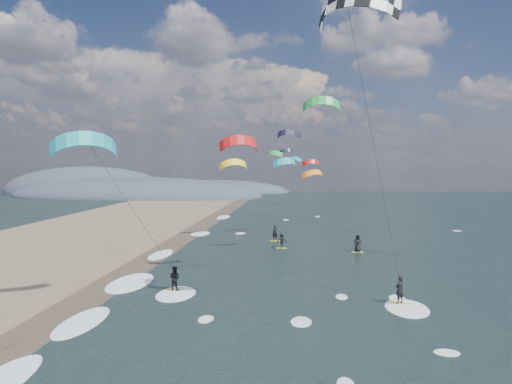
{
  "coord_description": "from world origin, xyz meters",
  "views": [
    {
      "loc": [
        2.15,
        -20.37,
        9.05
      ],
      "look_at": [
        -1.0,
        12.0,
        7.0
      ],
      "focal_mm": 35.0,
      "sensor_mm": 36.0,
      "label": 1
    }
  ],
  "objects": [
    {
      "name": "wet_sand_strip",
      "position": [
        -12.0,
        10.0,
        0.0
      ],
      "size": [
        3.0,
        240.0,
        0.0
      ],
      "primitive_type": "cube",
      "color": "#382D23",
      "rests_on": "ground"
    },
    {
      "name": "coastal_hills",
      "position": [
        -44.84,
        107.86,
        0.0
      ],
      "size": [
        80.0,
        41.0,
        15.0
      ],
      "color": "#3D4756",
      "rests_on": "ground"
    },
    {
      "name": "ground",
      "position": [
        0.0,
        0.0,
        0.0
      ],
      "size": [
        260.0,
        260.0,
        0.0
      ],
      "primitive_type": "plane",
      "color": "black",
      "rests_on": "ground"
    },
    {
      "name": "far_kitesurfers",
      "position": [
        2.51,
        31.1,
        0.84
      ],
      "size": [
        9.62,
        6.73,
        1.76
      ],
      "color": "yellow",
      "rests_on": "ground"
    },
    {
      "name": "bg_kite_field",
      "position": [
        0.07,
        53.21,
        10.37
      ],
      "size": [
        13.19,
        73.46,
        8.4
      ],
      "color": "green",
      "rests_on": "ground"
    },
    {
      "name": "kitesurfer_near_a",
      "position": [
        4.96,
        6.31,
        13.91
      ],
      "size": [
        7.94,
        9.23,
        18.0
      ],
      "color": "yellow",
      "rests_on": "ground"
    },
    {
      "name": "kitesurfer_near_b",
      "position": [
        -9.15,
        8.82,
        7.2
      ],
      "size": [
        7.09,
        8.92,
        11.57
      ],
      "color": "yellow",
      "rests_on": "ground"
    },
    {
      "name": "shoreline_surf",
      "position": [
        -10.8,
        14.75,
        0.0
      ],
      "size": [
        2.4,
        79.4,
        0.11
      ],
      "color": "white",
      "rests_on": "ground"
    }
  ]
}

